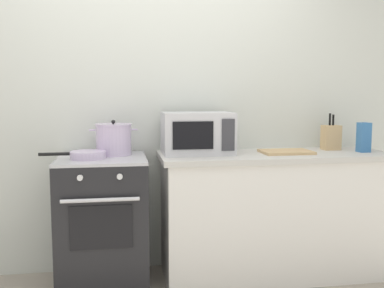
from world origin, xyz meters
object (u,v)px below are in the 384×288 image
at_px(stove, 103,223).
at_px(microwave, 197,133).
at_px(stock_pot, 114,139).
at_px(knife_block, 331,137).
at_px(cutting_board, 286,152).
at_px(frying_pan, 87,155).
at_px(pasta_box, 364,137).

distance_m(stove, microwave, 0.91).
xyz_separation_m(stock_pot, knife_block, (1.66, 0.02, -0.01)).
height_order(stove, cutting_board, cutting_board).
bearing_deg(stove, microwave, 6.67).
distance_m(stove, frying_pan, 0.50).
distance_m(microwave, cutting_board, 0.67).
xyz_separation_m(stove, knife_block, (1.74, 0.14, 0.56)).
bearing_deg(knife_block, stove, -175.37).
bearing_deg(knife_block, frying_pan, -174.12).
height_order(stock_pot, pasta_box, stock_pot).
bearing_deg(frying_pan, knife_block, 5.88).
bearing_deg(pasta_box, stove, 179.14).
relative_size(frying_pan, cutting_board, 1.21).
bearing_deg(pasta_box, stock_pot, 175.31).
bearing_deg(cutting_board, microwave, 173.13).
xyz_separation_m(frying_pan, cutting_board, (1.42, 0.05, -0.02)).
bearing_deg(stock_pot, cutting_board, -5.54).
distance_m(stock_pot, microwave, 0.60).
height_order(frying_pan, microwave, microwave).
distance_m(stove, knife_block, 1.83).
bearing_deg(frying_pan, microwave, 9.36).
distance_m(frying_pan, cutting_board, 1.42).
height_order(microwave, knife_block, microwave).
height_order(stove, microwave, microwave).
bearing_deg(microwave, stove, -173.33).
distance_m(cutting_board, pasta_box, 0.60).
height_order(frying_pan, pasta_box, pasta_box).
distance_m(microwave, knife_block, 1.07).
xyz_separation_m(stove, microwave, (0.68, 0.08, 0.61)).
xyz_separation_m(microwave, cutting_board, (0.65, -0.08, -0.14)).
bearing_deg(cutting_board, frying_pan, -178.01).
distance_m(frying_pan, knife_block, 1.85).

